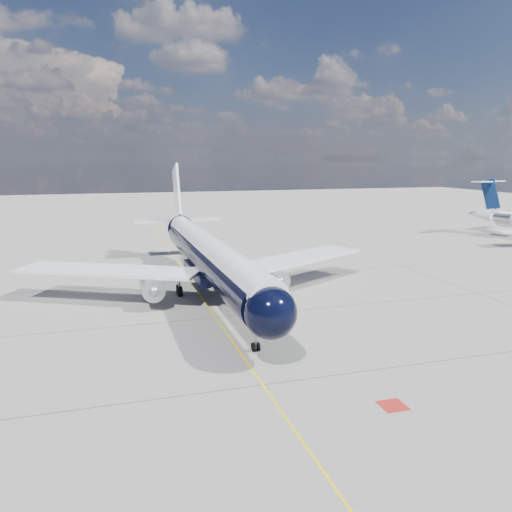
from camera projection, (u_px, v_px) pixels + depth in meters
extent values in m
plane|color=gray|center=(184.00, 272.00, 66.29)|extent=(320.00, 320.00, 0.00)
cube|color=yellow|center=(190.00, 281.00, 61.59)|extent=(0.16, 160.00, 0.01)
cube|color=maroon|center=(393.00, 405.00, 30.61)|extent=(1.60, 1.60, 0.01)
cylinder|color=black|center=(210.00, 259.00, 53.99)|extent=(4.26, 38.29, 3.82)
sphere|color=black|center=(271.00, 313.00, 35.13)|extent=(3.87, 3.87, 3.82)
cone|color=black|center=(177.00, 225.00, 76.03)|extent=(3.91, 7.09, 3.82)
cylinder|color=white|center=(210.00, 250.00, 53.80)|extent=(3.44, 40.29, 2.98)
cube|color=black|center=(272.00, 306.00, 34.84)|extent=(2.43, 1.24, 0.55)
cube|color=white|center=(109.00, 270.00, 52.49)|extent=(19.48, 13.35, 0.32)
cube|color=white|center=(296.00, 258.00, 58.66)|extent=(19.37, 13.68, 0.32)
cube|color=black|center=(210.00, 271.00, 54.26)|extent=(4.34, 10.11, 1.01)
cylinder|color=#ADADB4|center=(152.00, 286.00, 50.59)|extent=(2.31, 4.66, 2.25)
cylinder|color=#ADADB4|center=(273.00, 277.00, 54.41)|extent=(2.31, 4.66, 2.25)
sphere|color=gray|center=(154.00, 291.00, 48.61)|extent=(1.12, 1.12, 1.11)
sphere|color=gray|center=(280.00, 282.00, 52.43)|extent=(1.12, 1.12, 1.11)
cube|color=white|center=(151.00, 278.00, 50.63)|extent=(0.26, 3.22, 1.11)
cube|color=white|center=(273.00, 270.00, 54.45)|extent=(0.26, 3.22, 1.11)
cube|color=white|center=(177.00, 192.00, 74.56)|extent=(0.40, 6.39, 8.58)
cube|color=white|center=(177.00, 220.00, 75.87)|extent=(13.12, 3.37, 0.22)
cylinder|color=gray|center=(256.00, 336.00, 39.00)|extent=(0.18, 0.18, 2.11)
cylinder|color=black|center=(253.00, 347.00, 39.12)|extent=(0.19, 0.71, 0.70)
cylinder|color=black|center=(258.00, 347.00, 39.24)|extent=(0.19, 0.71, 0.70)
cylinder|color=gray|center=(179.00, 283.00, 55.01)|extent=(0.26, 0.26, 1.91)
cylinder|color=gray|center=(236.00, 279.00, 56.90)|extent=(0.26, 0.26, 1.91)
cylinder|color=black|center=(180.00, 292.00, 54.65)|extent=(0.47, 1.11, 1.11)
cylinder|color=black|center=(179.00, 289.00, 55.69)|extent=(0.47, 1.11, 1.11)
cylinder|color=black|center=(237.00, 287.00, 56.53)|extent=(0.47, 1.11, 1.11)
cylinder|color=black|center=(234.00, 285.00, 57.57)|extent=(0.47, 1.11, 1.11)
cone|color=white|center=(481.00, 214.00, 100.86)|extent=(4.40, 6.02, 2.91)
cylinder|color=#ADADB4|center=(503.00, 218.00, 94.80)|extent=(2.58, 3.78, 1.62)
cube|color=white|center=(505.00, 218.00, 95.10)|extent=(1.55, 1.97, 0.19)
cube|color=#0A1E47|center=(491.00, 195.00, 98.77)|extent=(1.61, 4.40, 6.61)
cube|color=white|center=(489.00, 181.00, 98.80)|extent=(8.88, 4.66, 0.17)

